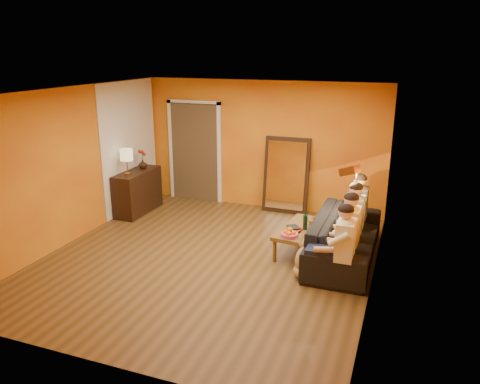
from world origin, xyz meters
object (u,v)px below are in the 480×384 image
(table_lamp, at_px, (127,162))
(floor_lamp, at_px, (354,212))
(person_mid_left, at_px, (350,233))
(vase, at_px, (143,164))
(person_far_left, at_px, (345,247))
(mirror_frame, at_px, (286,175))
(person_far_right, at_px, (359,209))
(sideboard, at_px, (138,192))
(tumbler, at_px, (312,223))
(sofa, at_px, (345,237))
(laptop, at_px, (318,221))
(dog, at_px, (305,258))
(wine_bottle, at_px, (305,220))
(coffee_table, at_px, (302,240))
(person_mid_right, at_px, (355,220))

(table_lamp, xyz_separation_m, floor_lamp, (4.34, -0.25, -0.39))
(person_mid_left, bearing_deg, vase, 161.74)
(person_far_left, xyz_separation_m, vase, (-4.37, 1.99, 0.33))
(mirror_frame, height_order, person_far_right, mirror_frame)
(sideboard, relative_size, person_far_right, 0.97)
(person_far_right, xyz_separation_m, tumbler, (-0.69, -0.56, -0.14))
(table_lamp, relative_size, person_far_left, 0.42)
(vase, bearing_deg, tumbler, -13.71)
(sofa, bearing_deg, laptop, 56.91)
(sofa, relative_size, floor_lamp, 1.64)
(table_lamp, xyz_separation_m, vase, (0.00, 0.55, -0.16))
(sofa, distance_m, person_far_left, 1.04)
(sideboard, xyz_separation_m, vase, (0.00, 0.25, 0.52))
(sideboard, relative_size, dog, 2.03)
(mirror_frame, bearing_deg, wine_bottle, -66.54)
(sofa, height_order, laptop, sofa)
(laptop, bearing_deg, tumbler, -138.06)
(wine_bottle, relative_size, vase, 1.70)
(tumbler, height_order, laptop, tumbler)
(person_far_right, bearing_deg, person_far_left, -90.00)
(table_lamp, distance_m, coffee_table, 3.70)
(table_lamp, distance_m, wine_bottle, 3.69)
(mirror_frame, relative_size, sofa, 0.64)
(sofa, bearing_deg, wine_bottle, 96.99)
(person_far_left, height_order, person_mid_left, same)
(coffee_table, xyz_separation_m, laptop, (0.18, 0.35, 0.22))
(sideboard, height_order, tumbler, sideboard)
(laptop, bearing_deg, person_mid_right, -53.07)
(floor_lamp, distance_m, vase, 4.42)
(sideboard, bearing_deg, person_mid_left, -15.26)
(person_far_left, relative_size, tumbler, 10.91)
(sofa, height_order, person_mid_left, person_mid_left)
(coffee_table, distance_m, vase, 3.78)
(coffee_table, bearing_deg, dog, -67.03)
(floor_lamp, bearing_deg, tumbler, -148.87)
(person_mid_left, relative_size, laptop, 4.01)
(person_mid_right, xyz_separation_m, wine_bottle, (-0.76, -0.18, -0.03))
(person_mid_left, distance_m, laptop, 1.01)
(sofa, xyz_separation_m, coffee_table, (-0.68, -0.03, -0.13))
(mirror_frame, xyz_separation_m, person_mid_left, (1.58, -2.27, -0.15))
(person_mid_right, bearing_deg, coffee_table, -171.07)
(sofa, bearing_deg, person_far_left, -172.59)
(floor_lamp, relative_size, laptop, 4.74)
(sofa, xyz_separation_m, dog, (-0.44, -0.86, -0.05))
(tumbler, bearing_deg, coffee_table, -135.00)
(person_far_right, height_order, tumbler, person_far_right)
(sofa, bearing_deg, dog, 153.04)
(person_mid_right, relative_size, laptop, 4.01)
(table_lamp, distance_m, sofa, 4.33)
(table_lamp, distance_m, person_mid_left, 4.49)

